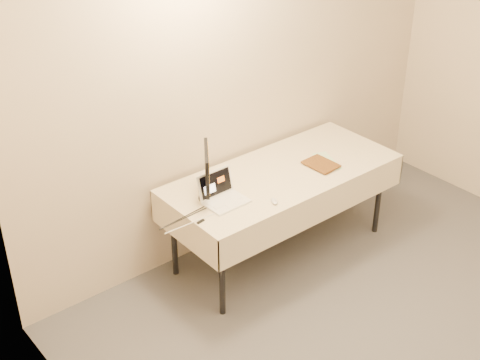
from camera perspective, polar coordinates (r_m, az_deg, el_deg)
back_wall at (r=5.12m, az=0.42°, el=8.61°), size 4.00×0.10×2.70m
table at (r=5.11m, az=3.64°, el=0.08°), size 1.86×0.81×0.74m
laptop at (r=4.69m, az=-1.57°, el=-1.24°), size 0.30×0.26×0.20m
monitor at (r=4.63m, az=-2.84°, el=0.82°), size 0.24×0.32×0.39m
book at (r=5.06m, az=6.28°, el=2.12°), size 0.19×0.03×0.25m
alarm_clock at (r=4.97m, az=-2.09°, el=0.34°), size 0.12×0.08×0.05m
clicker at (r=4.69m, az=2.93°, el=-1.81°), size 0.08×0.10×0.02m
paper_form at (r=5.26m, az=7.44°, el=1.61°), size 0.22×0.33×0.00m
usb_dongle at (r=4.48m, az=-3.38°, el=-3.56°), size 0.06×0.03×0.01m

